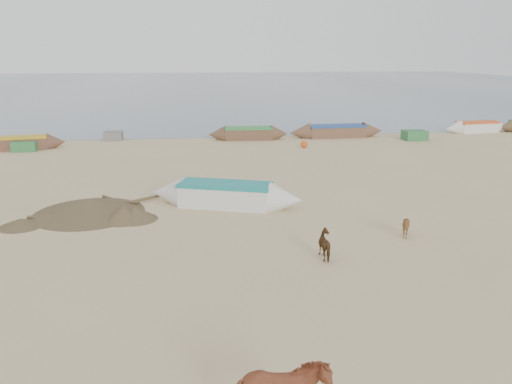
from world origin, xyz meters
TOP-DOWN VIEW (x-y plane):
  - ground at (0.00, 0.00)m, footprint 140.00×140.00m
  - sea at (0.00, 82.00)m, footprint 160.00×160.00m
  - calf_front at (4.50, 1.49)m, footprint 0.86×0.82m
  - calf_right at (1.59, 0.24)m, footprint 0.97×1.02m
  - near_canoe at (-0.97, 5.68)m, footprint 6.08×3.18m
  - debris_pile at (-6.06, 5.50)m, footprint 4.88×4.88m
  - waterline_canoes at (3.25, 20.97)m, footprint 56.13×4.57m
  - beach_clutter at (4.10, 19.65)m, footprint 44.90×5.32m

SIDE VIEW (x-z plane):
  - ground at x=0.00m, z-range 0.00..0.00m
  - sea at x=0.00m, z-range 0.01..0.01m
  - debris_pile at x=-6.06m, z-range 0.00..0.56m
  - beach_clutter at x=4.10m, z-range -0.02..0.62m
  - calf_front at x=4.50m, z-range 0.00..0.76m
  - calf_right at x=1.59m, z-range 0.00..0.80m
  - waterline_canoes at x=3.25m, z-range -0.02..0.84m
  - near_canoe at x=-0.97m, z-range 0.00..0.93m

